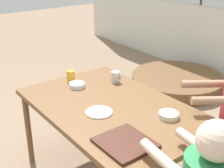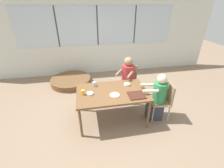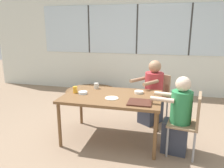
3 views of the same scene
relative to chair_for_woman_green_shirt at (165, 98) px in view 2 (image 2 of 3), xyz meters
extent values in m
plane|color=#8C725B|center=(-1.13, 0.18, -0.53)|extent=(16.00, 16.00, 0.00)
cube|color=silver|center=(-1.13, 2.87, 0.87)|extent=(8.40, 0.06, 2.80)
cube|color=silver|center=(-1.13, 2.83, 1.14)|extent=(5.20, 0.02, 1.23)
cube|color=#333333|center=(-2.43, 2.83, 1.14)|extent=(0.04, 0.01, 1.23)
cube|color=#333333|center=(-1.13, 2.83, 1.14)|extent=(0.04, 0.01, 1.23)
cube|color=#333333|center=(0.17, 2.83, 1.14)|extent=(0.04, 0.01, 1.23)
cube|color=brown|center=(-1.13, 0.18, 0.17)|extent=(1.47, 0.94, 0.04)
cylinder|color=brown|center=(-1.82, -0.24, -0.19)|extent=(0.05, 0.05, 0.68)
cylinder|color=brown|center=(-0.45, -0.24, -0.19)|extent=(0.05, 0.05, 0.68)
cylinder|color=brown|center=(-1.82, 0.59, -0.19)|extent=(0.05, 0.05, 0.68)
cylinder|color=brown|center=(-0.45, 0.59, -0.19)|extent=(0.05, 0.05, 0.68)
cube|color=#937556|center=(-0.09, 0.01, -0.08)|extent=(0.46, 0.46, 0.03)
cube|color=#937556|center=(0.09, -0.01, 0.14)|extent=(0.09, 0.38, 0.42)
cylinder|color=#99999E|center=(-0.28, -0.13, -0.31)|extent=(0.03, 0.03, 0.43)
cylinder|color=#99999E|center=(-0.23, 0.21, -0.31)|extent=(0.03, 0.03, 0.43)
cylinder|color=#99999E|center=(0.05, -0.18, -0.31)|extent=(0.03, 0.03, 0.43)
cylinder|color=#99999E|center=(0.10, 0.16, -0.31)|extent=(0.03, 0.03, 0.43)
cube|color=#937556|center=(-0.53, 1.04, -0.08)|extent=(0.56, 0.56, 0.03)
cube|color=#937556|center=(-0.43, 1.19, 0.14)|extent=(0.33, 0.25, 0.42)
cylinder|color=#99999E|center=(-0.49, 0.81, -0.31)|extent=(0.03, 0.03, 0.43)
cylinder|color=#99999E|center=(-0.77, 1.00, -0.31)|extent=(0.03, 0.03, 0.43)
cylinder|color=#99999E|center=(-0.29, 1.08, -0.31)|extent=(0.03, 0.03, 0.43)
cylinder|color=#99999E|center=(-0.57, 1.28, -0.31)|extent=(0.03, 0.03, 0.43)
cube|color=#333847|center=(-0.19, 0.03, -0.30)|extent=(0.37, 0.30, 0.46)
cylinder|color=#2D844C|center=(-0.13, 0.02, 0.15)|extent=(0.28, 0.28, 0.44)
sphere|color=beige|center=(-0.13, 0.02, 0.48)|extent=(0.20, 0.20, 0.20)
cylinder|color=beige|center=(-0.39, -0.07, 0.27)|extent=(0.32, 0.11, 0.06)
cylinder|color=beige|center=(-0.35, 0.18, 0.27)|extent=(0.32, 0.11, 0.06)
cube|color=#333847|center=(-0.59, 0.96, -0.30)|extent=(0.47, 0.49, 0.46)
cylinder|color=#B23338|center=(-0.55, 1.01, 0.17)|extent=(0.33, 0.33, 0.48)
sphere|color=#A37A5B|center=(-0.55, 1.01, 0.52)|extent=(0.22, 0.22, 0.22)
cylinder|color=#A37A5B|center=(-0.59, 0.70, 0.30)|extent=(0.26, 0.33, 0.06)
cylinder|color=#A37A5B|center=(-0.83, 0.86, 0.30)|extent=(0.26, 0.33, 0.06)
cube|color=#472319|center=(-0.68, -0.07, 0.20)|extent=(0.32, 0.30, 0.02)
cylinder|color=beige|center=(-1.48, 0.48, 0.24)|extent=(0.08, 0.08, 0.10)
torus|color=beige|center=(-1.44, 0.48, 0.24)|extent=(0.01, 0.07, 0.07)
cylinder|color=gold|center=(-1.73, 0.17, 0.25)|extent=(0.07, 0.07, 0.11)
cylinder|color=silver|center=(-1.59, 0.15, 0.21)|extent=(0.13, 0.13, 0.04)
cylinder|color=silver|center=(-0.75, 0.39, 0.21)|extent=(0.14, 0.14, 0.04)
cylinder|color=beige|center=(-1.10, 0.03, 0.20)|extent=(0.20, 0.20, 0.01)
cylinder|color=brown|center=(-2.15, 2.11, -0.51)|extent=(1.27, 1.27, 0.03)
cylinder|color=brown|center=(-2.15, 2.11, -0.48)|extent=(1.28, 1.28, 0.03)
cylinder|color=brown|center=(-2.15, 2.11, -0.45)|extent=(1.27, 1.27, 0.03)
cylinder|color=brown|center=(-2.15, 2.11, -0.42)|extent=(1.28, 1.28, 0.03)
cylinder|color=brown|center=(-2.15, 2.11, -0.39)|extent=(1.27, 1.27, 0.03)
cylinder|color=brown|center=(-2.15, 2.11, -0.36)|extent=(1.28, 1.28, 0.03)
camera|label=1|loc=(0.54, -1.09, 1.28)|focal=50.00mm
camera|label=2|loc=(-1.62, -2.45, 1.84)|focal=24.00mm
camera|label=3|loc=(-0.37, -2.89, 1.20)|focal=35.00mm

